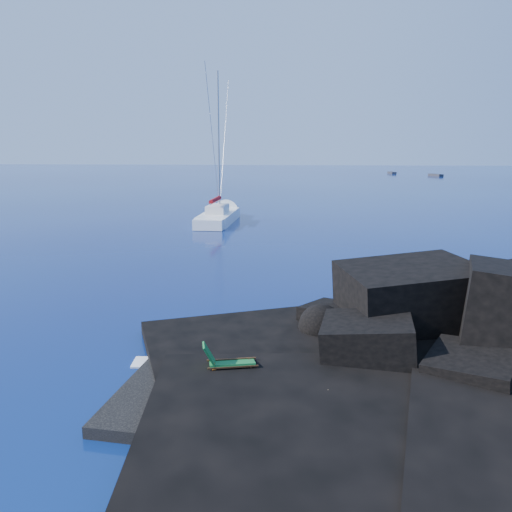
{
  "coord_description": "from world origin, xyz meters",
  "views": [
    {
      "loc": [
        5.49,
        -13.38,
        7.52
      ],
      "look_at": [
        3.39,
        11.69,
        2.0
      ],
      "focal_mm": 35.0,
      "sensor_mm": 36.0,
      "label": 1
    }
  ],
  "objects_px": {
    "sailboat": "(219,222)",
    "sunbather": "(312,391)",
    "distant_boat_a": "(392,174)",
    "distant_boat_b": "(436,176)",
    "marker_cone": "(215,370)",
    "deck_chair": "(232,357)"
  },
  "relations": [
    {
      "from": "sailboat",
      "to": "sunbather",
      "type": "bearing_deg",
      "value": -74.89
    },
    {
      "from": "distant_boat_a",
      "to": "distant_boat_b",
      "type": "height_order",
      "value": "distant_boat_b"
    },
    {
      "from": "distant_boat_b",
      "to": "distant_boat_a",
      "type": "bearing_deg",
      "value": 104.05
    },
    {
      "from": "sunbather",
      "to": "distant_boat_b",
      "type": "bearing_deg",
      "value": 82.33
    },
    {
      "from": "sunbather",
      "to": "marker_cone",
      "type": "relative_size",
      "value": 3.32
    },
    {
      "from": "distant_boat_b",
      "to": "deck_chair",
      "type": "bearing_deg",
      "value": -132.18
    },
    {
      "from": "distant_boat_a",
      "to": "distant_boat_b",
      "type": "bearing_deg",
      "value": -60.71
    },
    {
      "from": "sunbather",
      "to": "distant_boat_b",
      "type": "distance_m",
      "value": 127.1
    },
    {
      "from": "sailboat",
      "to": "sunbather",
      "type": "height_order",
      "value": "sailboat"
    },
    {
      "from": "sunbather",
      "to": "sailboat",
      "type": "bearing_deg",
      "value": 111.68
    },
    {
      "from": "deck_chair",
      "to": "sunbather",
      "type": "distance_m",
      "value": 2.89
    },
    {
      "from": "marker_cone",
      "to": "deck_chair",
      "type": "bearing_deg",
      "value": 32.98
    },
    {
      "from": "sailboat",
      "to": "deck_chair",
      "type": "relative_size",
      "value": 8.94
    },
    {
      "from": "deck_chair",
      "to": "marker_cone",
      "type": "distance_m",
      "value": 0.7
    },
    {
      "from": "marker_cone",
      "to": "distant_boat_b",
      "type": "relative_size",
      "value": 0.11
    },
    {
      "from": "sunbather",
      "to": "deck_chair",
      "type": "bearing_deg",
      "value": 160.69
    },
    {
      "from": "sailboat",
      "to": "distant_boat_a",
      "type": "distance_m",
      "value": 103.18
    },
    {
      "from": "deck_chair",
      "to": "marker_cone",
      "type": "height_order",
      "value": "deck_chair"
    },
    {
      "from": "distant_boat_b",
      "to": "sunbather",
      "type": "bearing_deg",
      "value": -130.92
    },
    {
      "from": "deck_chair",
      "to": "distant_boat_a",
      "type": "relative_size",
      "value": 0.41
    },
    {
      "from": "sailboat",
      "to": "distant_boat_a",
      "type": "bearing_deg",
      "value": 72.3
    },
    {
      "from": "sailboat",
      "to": "marker_cone",
      "type": "distance_m",
      "value": 35.8
    }
  ]
}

